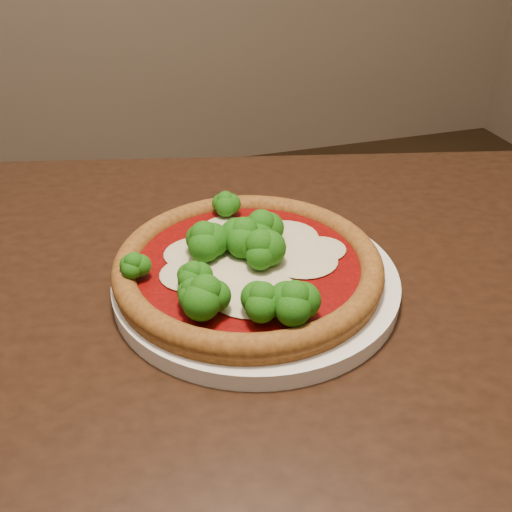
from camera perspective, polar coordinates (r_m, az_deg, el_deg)
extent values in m
cube|color=black|center=(0.56, -1.87, -9.55)|extent=(1.28, 1.08, 0.04)
cylinder|color=black|center=(1.20, 23.14, -8.95)|extent=(0.06, 0.06, 0.71)
cylinder|color=white|center=(0.60, 0.00, -2.47)|extent=(0.30, 0.30, 0.02)
cylinder|color=brown|center=(0.59, -0.77, -1.31)|extent=(0.27, 0.27, 0.01)
torus|color=brown|center=(0.59, -0.78, -0.75)|extent=(0.28, 0.28, 0.02)
cylinder|color=#760605|center=(0.59, -0.78, -0.71)|extent=(0.23, 0.23, 0.00)
ellipsoid|color=beige|center=(0.65, -3.26, 3.11)|extent=(0.04, 0.04, 0.00)
ellipsoid|color=beige|center=(0.59, 4.83, -0.50)|extent=(0.07, 0.06, 0.01)
ellipsoid|color=beige|center=(0.58, -1.64, -0.65)|extent=(0.11, 0.10, 0.01)
ellipsoid|color=beige|center=(0.57, -6.13, -1.68)|extent=(0.07, 0.06, 0.01)
ellipsoid|color=beige|center=(0.54, -0.16, -3.72)|extent=(0.09, 0.08, 0.01)
ellipsoid|color=beige|center=(0.61, 6.39, 0.69)|extent=(0.06, 0.05, 0.00)
ellipsoid|color=beige|center=(0.63, 2.59, 1.87)|extent=(0.08, 0.07, 0.01)
ellipsoid|color=beige|center=(0.64, -0.85, 2.39)|extent=(0.06, 0.05, 0.00)
ellipsoid|color=beige|center=(0.60, -5.95, 0.35)|extent=(0.07, 0.06, 0.01)
ellipsoid|color=#237913|center=(0.52, -6.36, -3.46)|extent=(0.04, 0.04, 0.03)
ellipsoid|color=#237913|center=(0.60, 0.54, 3.03)|extent=(0.05, 0.05, 0.04)
ellipsoid|color=#237913|center=(0.59, -1.19, 2.25)|extent=(0.05, 0.05, 0.04)
ellipsoid|color=#237913|center=(0.56, 0.41, 0.96)|extent=(0.05, 0.05, 0.04)
ellipsoid|color=#237913|center=(0.50, 3.89, -4.30)|extent=(0.05, 0.05, 0.04)
ellipsoid|color=#237913|center=(0.61, 0.37, 3.18)|extent=(0.04, 0.04, 0.03)
ellipsoid|color=#237913|center=(0.59, -4.70, 1.98)|extent=(0.04, 0.04, 0.04)
ellipsoid|color=#237913|center=(0.54, -6.28, -1.76)|extent=(0.04, 0.04, 0.03)
ellipsoid|color=#237913|center=(0.66, -3.08, 5.47)|extent=(0.04, 0.04, 0.03)
ellipsoid|color=#237913|center=(0.56, -12.09, -0.75)|extent=(0.03, 0.03, 0.03)
ellipsoid|color=#237913|center=(0.50, -5.02, -3.68)|extent=(0.05, 0.05, 0.04)
ellipsoid|color=#237913|center=(0.50, 0.68, -4.23)|extent=(0.04, 0.04, 0.04)
ellipsoid|color=#237913|center=(0.58, -5.20, 1.83)|extent=(0.05, 0.05, 0.04)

